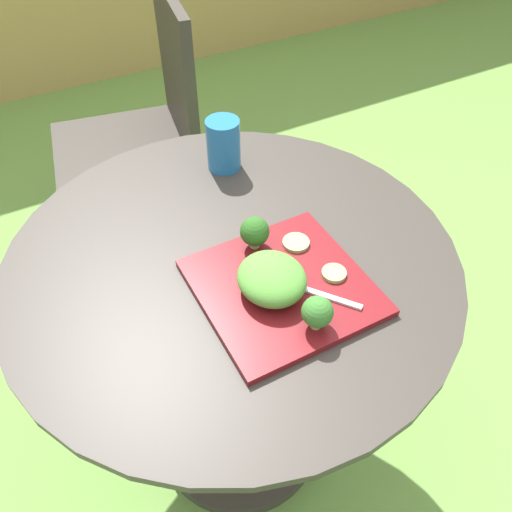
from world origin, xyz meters
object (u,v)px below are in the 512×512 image
patio_chair (148,121)px  drinking_glass (224,147)px  fork (308,290)px  salad_plate (282,287)px

patio_chair → drinking_glass: (-0.00, -0.58, 0.24)m
drinking_glass → fork: bearing=-95.5°
drinking_glass → fork: 0.41m
patio_chair → drinking_glass: 0.63m
salad_plate → fork: size_ratio=2.12×
salad_plate → fork: fork is taller
salad_plate → drinking_glass: (0.07, 0.37, 0.04)m
salad_plate → fork: (0.03, -0.03, 0.01)m
drinking_glass → fork: (-0.04, -0.40, -0.03)m
salad_plate → fork: 0.05m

